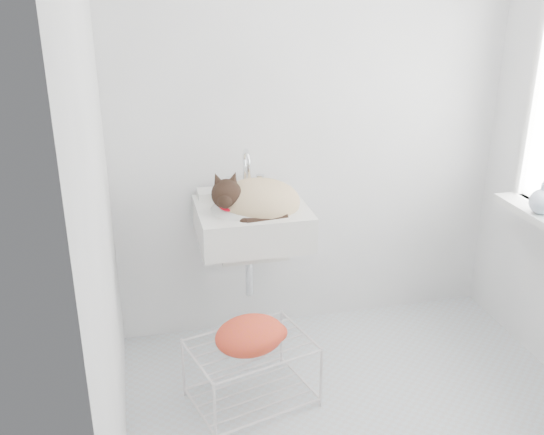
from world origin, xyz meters
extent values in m
cube|color=#B6C0C6|center=(0.00, 0.00, 0.00)|extent=(2.20, 2.00, 0.02)
cube|color=white|center=(0.00, 1.00, 1.25)|extent=(2.20, 0.02, 2.50)
cube|color=white|center=(-1.10, 0.00, 1.25)|extent=(0.02, 2.00, 2.50)
cube|color=silver|center=(-0.39, 0.74, 0.85)|extent=(0.56, 0.49, 0.23)
ellipsoid|color=tan|center=(-0.36, 0.73, 0.88)|extent=(0.45, 0.40, 0.21)
sphere|color=black|center=(-0.52, 0.66, 0.98)|extent=(0.17, 0.17, 0.15)
torus|color=red|center=(-0.50, 0.66, 0.93)|extent=(0.15, 0.15, 0.06)
cube|color=silver|center=(-0.49, 0.29, 0.15)|extent=(0.64, 0.52, 0.33)
ellipsoid|color=#CB4F00|center=(-0.50, 0.25, 0.36)|extent=(0.41, 0.35, 0.14)
imported|color=silver|center=(1.00, 0.33, 0.85)|extent=(0.18, 0.18, 0.17)
camera|label=1|loc=(-0.96, -2.17, 1.99)|focal=41.00mm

